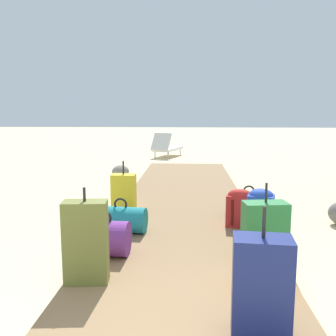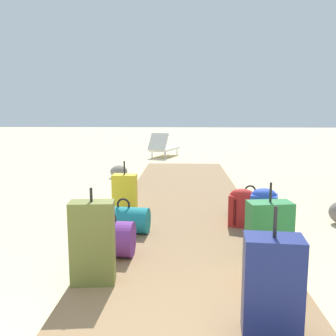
{
  "view_description": "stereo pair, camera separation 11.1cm",
  "coord_description": "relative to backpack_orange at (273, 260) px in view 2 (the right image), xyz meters",
  "views": [
    {
      "loc": [
        0.07,
        -1.65,
        1.54
      ],
      "look_at": [
        -0.29,
        4.8,
        0.55
      ],
      "focal_mm": 39.96,
      "sensor_mm": 36.0,
      "label": 1
    },
    {
      "loc": [
        -0.04,
        -1.66,
        1.54
      ],
      "look_at": [
        -0.29,
        4.8,
        0.55
      ],
      "focal_mm": 39.96,
      "sensor_mm": 36.0,
      "label": 2
    }
  ],
  "objects": [
    {
      "name": "ground_plane",
      "position": [
        -0.71,
        2.21,
        -0.33
      ],
      "size": [
        60.0,
        60.0,
        0.0
      ],
      "primitive_type": "plane",
      "color": "beige"
    },
    {
      "name": "boardwalk",
      "position": [
        -0.71,
        3.08,
        -0.29
      ],
      "size": [
        1.98,
        8.72,
        0.08
      ],
      "primitive_type": "cube",
      "color": "olive",
      "rests_on": "ground"
    },
    {
      "name": "backpack_orange",
      "position": [
        0.0,
        0.0,
        0.0
      ],
      "size": [
        0.34,
        0.3,
        0.48
      ],
      "color": "orange",
      "rests_on": "boardwalk"
    },
    {
      "name": "duffel_bag_purple",
      "position": [
        -1.49,
        0.67,
        -0.07
      ],
      "size": [
        0.52,
        0.38,
        0.47
      ],
      "color": "#6B2D84",
      "rests_on": "boardwalk"
    },
    {
      "name": "suitcase_green",
      "position": [
        0.13,
        0.74,
        0.03
      ],
      "size": [
        0.46,
        0.29,
        0.76
      ],
      "color": "#237538",
      "rests_on": "boardwalk"
    },
    {
      "name": "backpack_blue",
      "position": [
        0.18,
        1.23,
        0.06
      ],
      "size": [
        0.34,
        0.31,
        0.59
      ],
      "color": "#2847B7",
      "rests_on": "boardwalk"
    },
    {
      "name": "suitcase_olive",
      "position": [
        -1.5,
        0.06,
        0.11
      ],
      "size": [
        0.39,
        0.23,
        0.83
      ],
      "color": "olive",
      "rests_on": "boardwalk"
    },
    {
      "name": "suitcase_navy",
      "position": [
        -0.16,
        -0.65,
        0.09
      ],
      "size": [
        0.39,
        0.27,
        0.87
      ],
      "color": "navy",
      "rests_on": "boardwalk"
    },
    {
      "name": "suitcase_yellow",
      "position": [
        -1.61,
        2.52,
        0.01
      ],
      "size": [
        0.36,
        0.23,
        0.73
      ],
      "color": "gold",
      "rests_on": "boardwalk"
    },
    {
      "name": "duffel_bag_teal",
      "position": [
        -1.46,
        1.41,
        -0.09
      ],
      "size": [
        0.64,
        0.38,
        0.42
      ],
      "color": "#197A7F",
      "rests_on": "boardwalk"
    },
    {
      "name": "duffel_bag_black",
      "position": [
        0.2,
        2.22,
        -0.09
      ],
      "size": [
        0.5,
        0.33,
        0.44
      ],
      "color": "black",
      "rests_on": "boardwalk"
    },
    {
      "name": "backpack_red",
      "position": [
        0.01,
        1.72,
        0.0
      ],
      "size": [
        0.37,
        0.28,
        0.49
      ],
      "color": "red",
      "rests_on": "boardwalk"
    },
    {
      "name": "lounge_chair",
      "position": [
        -1.4,
        9.58,
        -0.0
      ],
      "size": [
        1.05,
        1.62,
        0.82
      ],
      "color": "white",
      "rests_on": "ground"
    },
    {
      "name": "rock_left_mid",
      "position": [
        -2.23,
        5.6,
        -0.19
      ],
      "size": [
        0.53,
        0.55,
        0.29
      ],
      "primitive_type": "ellipsoid",
      "rotation": [
        0.0,
        0.0,
        2.72
      ],
      "color": "gray",
      "rests_on": "ground"
    }
  ]
}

